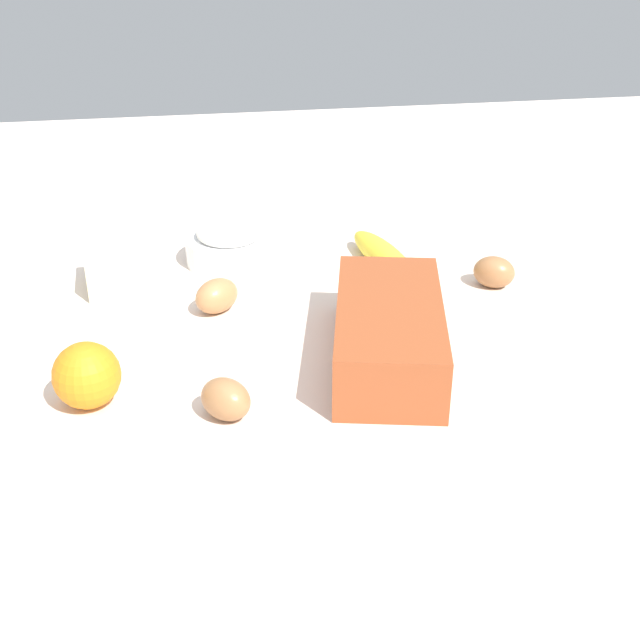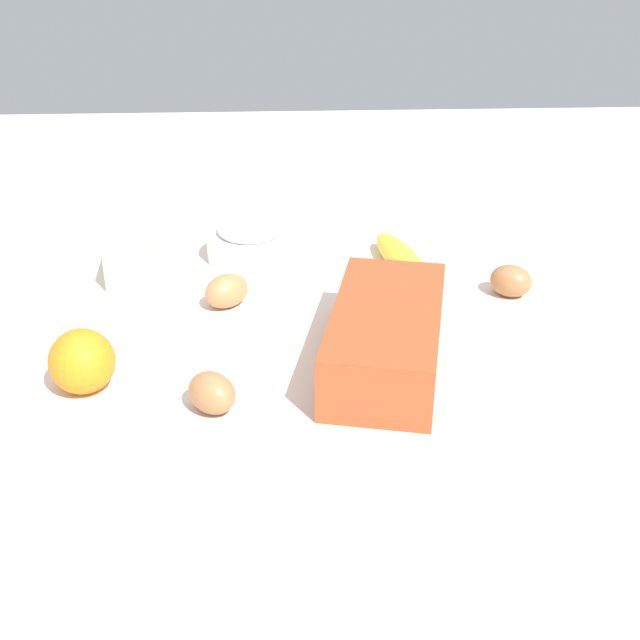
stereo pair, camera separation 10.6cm
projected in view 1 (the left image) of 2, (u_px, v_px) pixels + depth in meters
name	position (u px, v px, depth m)	size (l,w,h in m)	color
ground_plane	(320.00, 354.00, 1.09)	(2.40, 2.40, 0.02)	beige
loaf_pan	(389.00, 331.00, 1.04)	(0.30, 0.19, 0.08)	#9E4723
flour_bowl	(230.00, 243.00, 1.31)	(0.14, 0.14, 0.07)	white
banana	(383.00, 255.00, 1.29)	(0.19, 0.04, 0.04)	yellow
orange_fruit	(87.00, 375.00, 0.95)	(0.08, 0.08, 0.08)	orange
butter_block	(110.00, 270.00, 1.22)	(0.09, 0.06, 0.06)	#F4EDB2
egg_near_butter	(494.00, 272.00, 1.23)	(0.05, 0.05, 0.06)	#A06C41
egg_beside_bowl	(217.00, 296.00, 1.16)	(0.05, 0.05, 0.07)	#BB7F4D
egg_loose	(226.00, 399.00, 0.94)	(0.05, 0.05, 0.06)	#A87144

